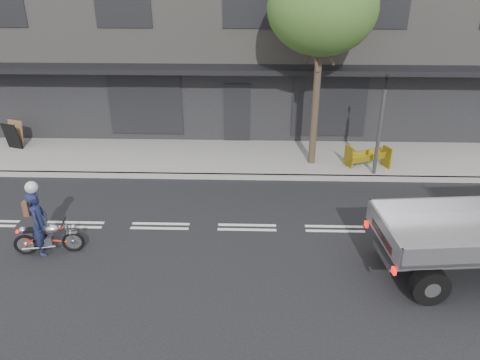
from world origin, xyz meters
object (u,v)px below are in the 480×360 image
motorcycle (48,237)px  construction_barrier (369,159)px  sandwich_board (12,136)px  rider (39,223)px  traffic_light_pole (379,131)px  street_tree (322,9)px

motorcycle → construction_barrier: (8.99, 5.01, 0.08)m
construction_barrier → sandwich_board: 13.02m
sandwich_board → motorcycle: bearing=-41.1°
motorcycle → sandwich_board: (-3.94, 6.45, 0.20)m
rider → sandwich_board: bearing=22.2°
rider → construction_barrier: 10.43m
motorcycle → sandwich_board: sandwich_board is taller
traffic_light_pole → rider: traffic_light_pole is taller
motorcycle → rider: 0.42m
motorcycle → sandwich_board: size_ratio=1.69×
motorcycle → sandwich_board: bearing=113.1°
construction_barrier → sandwich_board: bearing=173.6°
traffic_light_pole → rider: 10.41m
street_tree → sandwich_board: street_tree is taller
traffic_light_pole → construction_barrier: traffic_light_pole is taller
rider → sandwich_board: (-3.79, 6.45, -0.19)m
street_tree → construction_barrier: (1.87, -0.52, -4.74)m
traffic_light_pole → motorcycle: (-9.12, -4.68, -1.20)m
street_tree → motorcycle: bearing=-142.2°
street_tree → rider: size_ratio=3.99×
motorcycle → street_tree: bearing=29.5°
motorcycle → rider: size_ratio=1.01×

